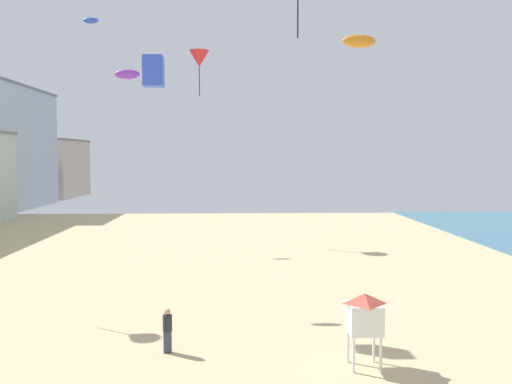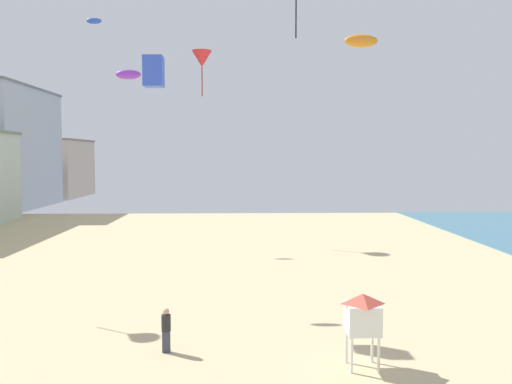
{
  "view_description": "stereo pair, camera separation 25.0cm",
  "coord_description": "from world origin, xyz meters",
  "px_view_note": "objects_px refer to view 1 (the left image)",
  "views": [
    {
      "loc": [
        2.57,
        -6.93,
        7.2
      ],
      "look_at": [
        3.47,
        17.73,
        5.52
      ],
      "focal_mm": 38.14,
      "sensor_mm": 36.0,
      "label": 1
    },
    {
      "loc": [
        2.82,
        -6.94,
        7.2
      ],
      "look_at": [
        3.47,
        17.73,
        5.52
      ],
      "focal_mm": 38.14,
      "sensor_mm": 36.0,
      "label": 2
    }
  ],
  "objects_px": {
    "kite_flyer": "(167,328)",
    "kite_orange_parafoil": "(359,41)",
    "kite_blue_parafoil": "(91,20)",
    "kite_purple_parafoil": "(127,74)",
    "lifeguard_stand": "(364,314)",
    "kite_blue_box": "(153,71)",
    "kite_red_delta": "(199,59)"
  },
  "relations": [
    {
      "from": "kite_blue_box",
      "to": "kite_blue_parafoil",
      "type": "height_order",
      "value": "kite_blue_parafoil"
    },
    {
      "from": "kite_flyer",
      "to": "lifeguard_stand",
      "type": "bearing_deg",
      "value": 179.94
    },
    {
      "from": "kite_flyer",
      "to": "kite_purple_parafoil",
      "type": "bearing_deg",
      "value": -57.71
    },
    {
      "from": "lifeguard_stand",
      "to": "kite_blue_box",
      "type": "bearing_deg",
      "value": 117.34
    },
    {
      "from": "kite_flyer",
      "to": "kite_blue_box",
      "type": "height_order",
      "value": "kite_blue_box"
    },
    {
      "from": "kite_blue_parafoil",
      "to": "kite_purple_parafoil",
      "type": "xyz_separation_m",
      "value": [
        6.49,
        -18.2,
        -7.05
      ]
    },
    {
      "from": "lifeguard_stand",
      "to": "kite_orange_parafoil",
      "type": "distance_m",
      "value": 23.51
    },
    {
      "from": "kite_purple_parafoil",
      "to": "lifeguard_stand",
      "type": "bearing_deg",
      "value": -46.39
    },
    {
      "from": "lifeguard_stand",
      "to": "kite_red_delta",
      "type": "height_order",
      "value": "kite_red_delta"
    },
    {
      "from": "lifeguard_stand",
      "to": "kite_red_delta",
      "type": "distance_m",
      "value": 32.79
    },
    {
      "from": "lifeguard_stand",
      "to": "kite_purple_parafoil",
      "type": "relative_size",
      "value": 2.0
    },
    {
      "from": "kite_blue_box",
      "to": "kite_purple_parafoil",
      "type": "relative_size",
      "value": 1.07
    },
    {
      "from": "kite_flyer",
      "to": "kite_purple_parafoil",
      "type": "height_order",
      "value": "kite_purple_parafoil"
    },
    {
      "from": "kite_orange_parafoil",
      "to": "lifeguard_stand",
      "type": "bearing_deg",
      "value": -101.82
    },
    {
      "from": "lifeguard_stand",
      "to": "kite_purple_parafoil",
      "type": "distance_m",
      "value": 17.12
    },
    {
      "from": "lifeguard_stand",
      "to": "kite_flyer",
      "type": "bearing_deg",
      "value": 144.82
    },
    {
      "from": "kite_blue_box",
      "to": "kite_orange_parafoil",
      "type": "relative_size",
      "value": 0.61
    },
    {
      "from": "kite_red_delta",
      "to": "kite_blue_parafoil",
      "type": "relative_size",
      "value": 3.02
    },
    {
      "from": "kite_orange_parafoil",
      "to": "kite_blue_parafoil",
      "type": "relative_size",
      "value": 1.77
    },
    {
      "from": "lifeguard_stand",
      "to": "kite_blue_box",
      "type": "relative_size",
      "value": 1.87
    },
    {
      "from": "kite_flyer",
      "to": "kite_red_delta",
      "type": "distance_m",
      "value": 30.91
    },
    {
      "from": "kite_flyer",
      "to": "kite_blue_box",
      "type": "distance_m",
      "value": 11.39
    },
    {
      "from": "kite_red_delta",
      "to": "kite_blue_box",
      "type": "bearing_deg",
      "value": -91.53
    },
    {
      "from": "lifeguard_stand",
      "to": "kite_red_delta",
      "type": "xyz_separation_m",
      "value": [
        -7.42,
        28.95,
        13.49
      ]
    },
    {
      "from": "kite_flyer",
      "to": "kite_red_delta",
      "type": "bearing_deg",
      "value": -75.52
    },
    {
      "from": "kite_red_delta",
      "to": "kite_orange_parafoil",
      "type": "height_order",
      "value": "kite_red_delta"
    },
    {
      "from": "kite_blue_parafoil",
      "to": "lifeguard_stand",
      "type": "bearing_deg",
      "value": -60.21
    },
    {
      "from": "kite_orange_parafoil",
      "to": "kite_flyer",
      "type": "bearing_deg",
      "value": -121.72
    },
    {
      "from": "kite_flyer",
      "to": "kite_orange_parafoil",
      "type": "bearing_deg",
      "value": -108.49
    },
    {
      "from": "kite_blue_parafoil",
      "to": "kite_purple_parafoil",
      "type": "height_order",
      "value": "kite_blue_parafoil"
    },
    {
      "from": "kite_orange_parafoil",
      "to": "kite_purple_parafoil",
      "type": "relative_size",
      "value": 1.77
    },
    {
      "from": "kite_blue_parafoil",
      "to": "kite_purple_parafoil",
      "type": "relative_size",
      "value": 1.0
    }
  ]
}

